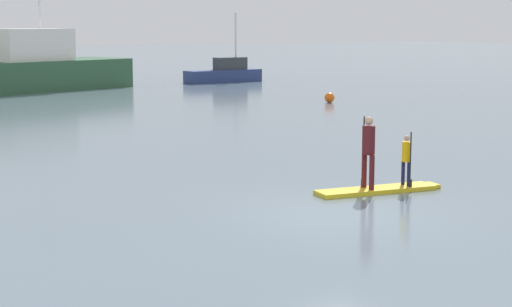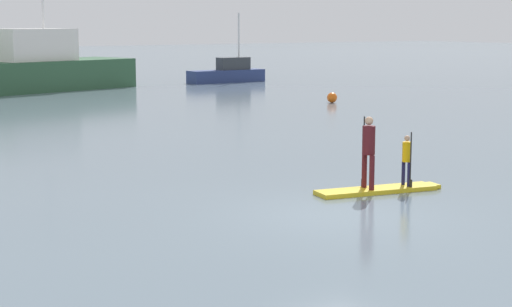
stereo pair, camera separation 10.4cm
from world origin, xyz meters
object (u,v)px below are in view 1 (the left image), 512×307
object	(u,v)px
paddler_child_solo	(407,157)
mooring_buoy_near	(330,98)
fishing_boat_white_large	(25,69)
paddleboard_near	(379,190)
motor_boat_small_navy	(225,73)
paddler_adult	(368,147)

from	to	relation	value
paddler_child_solo	mooring_buoy_near	world-z (taller)	paddler_child_solo
paddler_child_solo	fishing_boat_white_large	xyz separation A→B (m)	(2.04, 32.96, 0.48)
paddleboard_near	paddler_child_solo	xyz separation A→B (m)	(0.71, -0.15, 0.71)
paddleboard_near	motor_boat_small_navy	world-z (taller)	motor_boat_small_navy
paddler_adult	paddler_child_solo	world-z (taller)	paddler_adult
paddler_adult	mooring_buoy_near	world-z (taller)	paddler_adult
paddler_child_solo	fishing_boat_white_large	size ratio (longest dim) A/B	0.10
motor_boat_small_navy	fishing_boat_white_large	bearing A→B (deg)	179.17
paddler_adult	paddler_child_solo	xyz separation A→B (m)	(0.99, -0.22, -0.28)
paddler_child_solo	paddler_adult	bearing A→B (deg)	167.63
paddler_child_solo	fishing_boat_white_large	bearing A→B (deg)	86.45
fishing_boat_white_large	mooring_buoy_near	bearing A→B (deg)	-56.45
paddler_child_solo	paddleboard_near	bearing A→B (deg)	167.72
paddler_adult	motor_boat_small_navy	bearing A→B (deg)	63.48
paddleboard_near	paddler_adult	distance (m)	1.04
paddleboard_near	mooring_buoy_near	world-z (taller)	mooring_buoy_near
motor_boat_small_navy	paddler_child_solo	bearing A→B (deg)	-114.97
fishing_boat_white_large	mooring_buoy_near	size ratio (longest dim) A/B	26.90
paddler_adult	fishing_boat_white_large	world-z (taller)	fishing_boat_white_large
fishing_boat_white_large	mooring_buoy_near	xyz separation A→B (m)	(10.01, -15.09, -1.00)
paddleboard_near	motor_boat_small_navy	bearing A→B (deg)	63.92
paddleboard_near	paddler_child_solo	bearing A→B (deg)	-12.28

